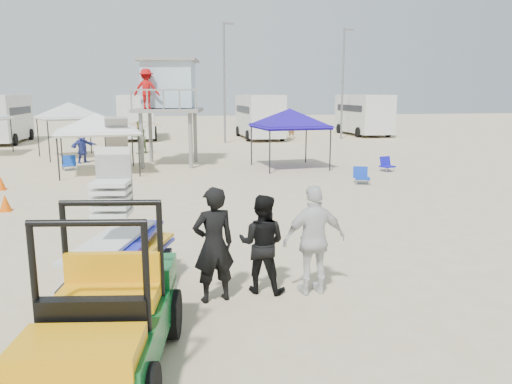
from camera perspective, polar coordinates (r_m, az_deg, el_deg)
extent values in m
plane|color=beige|center=(8.10, 0.61, -13.33)|extent=(140.00, 140.00, 0.00)
cube|color=#0D5522|center=(6.40, -16.68, -14.94)|extent=(1.74, 2.86, 0.47)
cube|color=orange|center=(6.28, -16.84, -12.56)|extent=(1.33, 0.94, 0.26)
cube|color=black|center=(8.55, -15.20, -8.71)|extent=(1.71, 2.25, 0.13)
cylinder|color=black|center=(8.70, -19.08, -10.26)|extent=(0.30, 0.57, 0.54)
imported|color=black|center=(8.13, -4.86, -6.03)|extent=(0.78, 0.60, 1.91)
imported|color=black|center=(8.53, 0.68, -5.92)|extent=(1.02, 0.93, 1.70)
imported|color=silver|center=(8.48, 6.69, -5.47)|extent=(1.14, 0.55, 1.88)
cylinder|color=gray|center=(22.98, -12.54, 5.68)|extent=(0.18, 0.18, 2.51)
cube|color=gray|center=(24.00, -9.94, 9.20)|extent=(3.48, 3.48, 0.16)
cube|color=#A6C5D6|center=(24.29, -10.05, 11.99)|extent=(2.62, 2.37, 2.11)
imported|color=#B20F0F|center=(22.98, -12.01, 11.44)|extent=(1.14, 0.65, 1.76)
cylinder|color=black|center=(21.25, 1.13, 4.75)|extent=(0.06, 0.06, 1.95)
pyramid|color=#200E9C|center=(22.81, 3.88, 9.51)|extent=(3.23, 3.23, 0.80)
cube|color=#200E9C|center=(22.85, 3.85, 7.50)|extent=(3.23, 3.23, 0.18)
cylinder|color=black|center=(21.12, -22.17, 3.69)|extent=(0.06, 0.06, 1.81)
pyramid|color=white|center=(22.28, -17.80, 8.61)|extent=(3.65, 3.65, 0.80)
cube|color=white|center=(22.33, -17.67, 6.56)|extent=(3.65, 3.65, 0.18)
cylinder|color=black|center=(27.27, -23.74, 5.47)|extent=(0.06, 0.06, 2.17)
pyramid|color=silver|center=(28.28, -20.64, 9.60)|extent=(3.84, 3.84, 0.80)
cube|color=silver|center=(28.31, -20.53, 7.98)|extent=(3.84, 3.84, 0.18)
imported|color=orange|center=(28.38, -12.84, 6.09)|extent=(3.01, 3.01, 1.94)
cone|color=#EE5307|center=(19.79, -27.15, 0.92)|extent=(0.34, 0.34, 0.50)
cone|color=#EA5607|center=(16.16, -26.75, -1.11)|extent=(0.34, 0.34, 0.50)
cube|color=#1041B3|center=(23.70, -20.60, 2.87)|extent=(0.66, 0.63, 0.06)
cube|color=#1041B3|center=(23.91, -20.54, 3.42)|extent=(0.57, 0.32, 0.44)
cylinder|color=#B2B2B7|center=(23.56, -21.19, 2.49)|extent=(0.03, 0.03, 0.20)
cube|color=#1410B5|center=(22.60, 14.77, 2.84)|extent=(0.67, 0.64, 0.06)
cube|color=#1410B5|center=(22.79, 14.54, 3.43)|extent=(0.57, 0.33, 0.44)
cylinder|color=#B2B2B7|center=(22.35, 14.47, 2.46)|extent=(0.03, 0.03, 0.20)
cube|color=#0F34AC|center=(19.19, 12.07, 1.53)|extent=(0.68, 0.65, 0.06)
cube|color=#0F34AC|center=(19.38, 11.82, 2.24)|extent=(0.57, 0.34, 0.44)
cylinder|color=#B2B2B7|center=(18.95, 11.68, 1.06)|extent=(0.03, 0.03, 0.20)
cube|color=silver|center=(38.70, -27.04, 7.61)|extent=(2.50, 6.80, 3.00)
cube|color=black|center=(38.68, -27.10, 8.27)|extent=(2.54, 5.44, 0.50)
cube|color=silver|center=(38.77, -13.41, 8.52)|extent=(2.50, 6.50, 3.00)
cube|color=black|center=(38.76, -13.44, 9.19)|extent=(2.54, 5.20, 0.50)
cylinder|color=black|center=(36.85, -15.39, 6.20)|extent=(0.25, 0.80, 0.80)
cube|color=silver|center=(37.99, 0.35, 8.77)|extent=(2.50, 7.00, 3.00)
cube|color=black|center=(37.98, 0.35, 9.45)|extent=(2.54, 5.60, 0.50)
cylinder|color=black|center=(35.65, -0.92, 6.44)|extent=(0.25, 0.80, 0.80)
cube|color=silver|center=(42.11, 12.17, 8.76)|extent=(2.50, 6.60, 3.00)
cube|color=black|center=(42.09, 12.20, 9.37)|extent=(2.54, 5.28, 0.50)
cylinder|color=black|center=(39.76, 11.62, 6.70)|extent=(0.25, 0.80, 0.80)
cylinder|color=slate|center=(34.51, -3.64, 12.24)|extent=(0.14, 0.14, 8.00)
cylinder|color=slate|center=(38.18, 9.87, 12.00)|extent=(0.14, 0.14, 8.00)
imported|color=#DE9B53|center=(38.06, 4.06, 7.31)|extent=(0.65, 0.51, 1.59)
imported|color=#34419D|center=(25.94, -19.24, 4.92)|extent=(1.35, 1.42, 1.60)
imported|color=#63844F|center=(29.15, -13.18, 6.13)|extent=(1.14, 1.14, 1.86)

